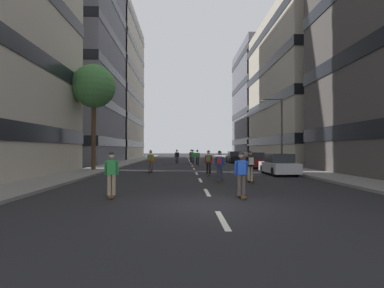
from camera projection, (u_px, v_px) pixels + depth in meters
The scene contains 23 objects.
ground_plane at pixel (191, 164), 37.20m from camera, with size 163.60×163.60×0.00m, color black.
sidewalk_left at pixel (127, 162), 40.34m from camera, with size 2.86×74.98×0.14m, color gray.
sidewalk_right at pixel (253, 162), 40.87m from camera, with size 2.86×74.98×0.14m, color gray.
lane_markings at pixel (191, 164), 37.93m from camera, with size 0.16×62.20×0.01m.
building_left_mid at pixel (63, 25), 39.76m from camera, with size 13.94×16.47×36.55m.
building_left_far at pixel (101, 87), 57.69m from camera, with size 13.94×22.18×27.51m.
building_right_mid at pixel (315, 90), 40.67m from camera, with size 13.94×21.77×19.53m.
building_right_far at pixel (274, 103), 58.68m from camera, with size 13.94×16.81×21.55m.
parked_car_near at pixel (279, 165), 21.86m from camera, with size 1.82×4.40×1.52m.
parked_car_mid at pixel (235, 157), 40.43m from camera, with size 1.82×4.40×1.52m.
parked_car_far at pixel (253, 161), 29.67m from camera, with size 1.82×4.40×1.52m.
street_tree_near at pixel (94, 87), 25.29m from camera, with size 3.64×3.64×8.86m.
streetlamp_right at pixel (278, 125), 28.25m from camera, with size 2.13×0.30×6.50m.
skater_0 at pixel (151, 160), 23.57m from camera, with size 0.56×0.92×1.78m.
skater_1 at pixel (177, 156), 36.45m from camera, with size 0.56×0.92×1.78m.
skater_2 at pixel (241, 172), 11.55m from camera, with size 0.54×0.91×1.78m.
skater_3 at pixel (208, 161), 21.46m from camera, with size 0.56×0.92×1.78m.
skater_4 at pixel (250, 164), 16.88m from camera, with size 0.54×0.91×1.78m.
skater_5 at pixel (111, 172), 11.59m from camera, with size 0.56×0.92×1.78m.
skater_6 at pixel (193, 156), 36.62m from camera, with size 0.54×0.91×1.78m.
skater_7 at pixel (220, 164), 17.47m from camera, with size 0.57×0.92×1.78m.
skater_8 at pixel (197, 157), 32.59m from camera, with size 0.55×0.92×1.78m.
skater_9 at pixel (191, 155), 40.01m from camera, with size 0.57×0.92×1.78m.
Camera 1 is at (-1.05, -9.95, 1.90)m, focal length 28.05 mm.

